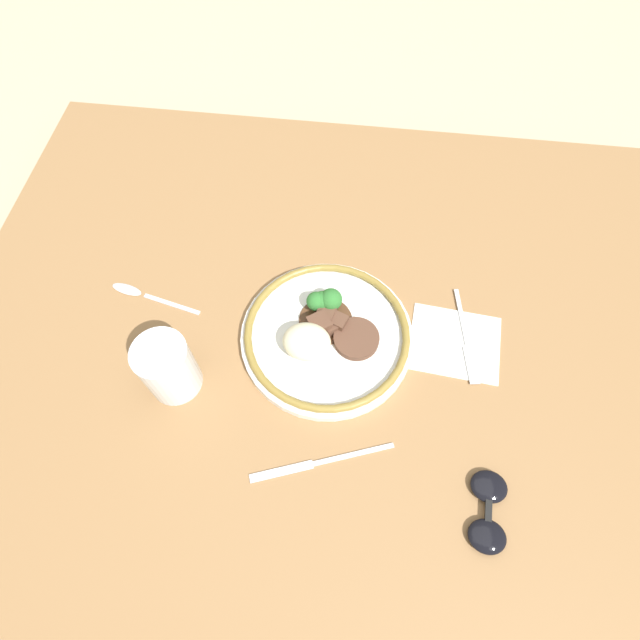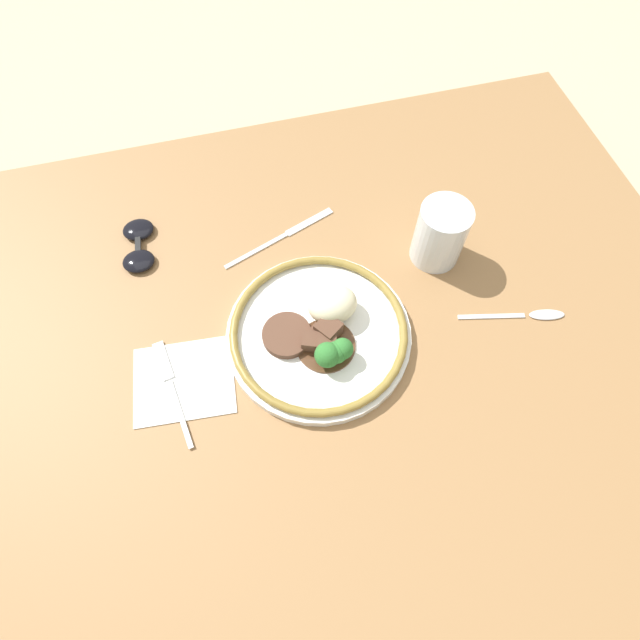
% 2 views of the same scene
% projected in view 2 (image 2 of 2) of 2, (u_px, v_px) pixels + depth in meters
% --- Properties ---
extents(ground_plane, '(8.00, 8.00, 0.00)m').
position_uv_depth(ground_plane, '(329.00, 358.00, 0.77)').
color(ground_plane, tan).
extents(dining_table, '(1.18, 0.96, 0.05)m').
position_uv_depth(dining_table, '(330.00, 352.00, 0.74)').
color(dining_table, olive).
rests_on(dining_table, ground).
extents(napkin, '(0.15, 0.13, 0.00)m').
position_uv_depth(napkin, '(184.00, 379.00, 0.70)').
color(napkin, white).
rests_on(napkin, dining_table).
extents(plate, '(0.27, 0.27, 0.06)m').
position_uv_depth(plate, '(320.00, 332.00, 0.71)').
color(plate, white).
rests_on(plate, dining_table).
extents(juice_glass, '(0.08, 0.08, 0.10)m').
position_uv_depth(juice_glass, '(439.00, 236.00, 0.76)').
color(juice_glass, '#F4AD19').
rests_on(juice_glass, dining_table).
extents(fork, '(0.04, 0.17, 0.00)m').
position_uv_depth(fork, '(170.00, 382.00, 0.69)').
color(fork, silver).
rests_on(fork, napkin).
extents(knife, '(0.20, 0.08, 0.00)m').
position_uv_depth(knife, '(284.00, 236.00, 0.82)').
color(knife, silver).
rests_on(knife, dining_table).
extents(spoon, '(0.16, 0.05, 0.01)m').
position_uv_depth(spoon, '(533.00, 315.00, 0.75)').
color(spoon, silver).
rests_on(spoon, dining_table).
extents(sunglasses, '(0.06, 0.11, 0.02)m').
position_uv_depth(sunglasses, '(138.00, 245.00, 0.80)').
color(sunglasses, black).
rests_on(sunglasses, dining_table).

